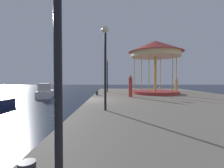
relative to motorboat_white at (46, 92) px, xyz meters
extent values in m
plane|color=black|center=(6.85, -8.95, -0.68)|extent=(120.00, 120.00, 0.00)
cube|color=gray|center=(13.52, -8.95, -0.28)|extent=(13.34, 29.60, 0.80)
cube|color=white|center=(-0.07, 0.29, -0.25)|extent=(2.88, 5.56, 0.86)
cube|color=beige|center=(0.19, -0.83, 0.68)|extent=(1.71, 2.55, 1.00)
cube|color=#4C6070|center=(-0.07, 0.31, 0.88)|extent=(1.04, 0.33, 0.45)
cylinder|color=#B23333|center=(13.47, -3.70, 0.27)|extent=(5.12, 5.12, 0.30)
cylinder|color=gold|center=(13.47, -3.70, 2.28)|extent=(0.28, 0.28, 3.72)
cylinder|color=#F2E099|center=(13.47, -3.70, 4.39)|extent=(5.33, 5.33, 0.50)
cone|color=#C63D38|center=(13.47, -3.70, 5.27)|extent=(5.92, 5.92, 1.25)
cylinder|color=gold|center=(15.79, -3.70, 2.28)|extent=(0.08, 0.08, 3.72)
cylinder|color=gold|center=(14.63, -1.70, 2.28)|extent=(0.08, 0.08, 3.72)
cylinder|color=gold|center=(12.32, -1.70, 2.28)|extent=(0.08, 0.08, 3.72)
cylinder|color=gold|center=(11.16, -3.70, 2.28)|extent=(0.08, 0.08, 3.72)
cylinder|color=gold|center=(12.32, -5.71, 2.28)|extent=(0.08, 0.08, 3.72)
cylinder|color=gold|center=(14.63, -5.71, 2.28)|extent=(0.08, 0.08, 3.72)
cylinder|color=black|center=(7.84, -19.31, 2.02)|extent=(0.12, 0.12, 3.79)
cylinder|color=black|center=(8.33, -13.39, 2.07)|extent=(0.12, 0.12, 3.89)
sphere|color=#F9E5B2|center=(8.33, -13.39, 4.19)|extent=(0.36, 0.36, 0.36)
cylinder|color=black|center=(8.17, -1.55, 1.95)|extent=(0.12, 0.12, 3.66)
sphere|color=#F9E5B2|center=(8.17, -1.55, 3.96)|extent=(0.36, 0.36, 0.36)
cylinder|color=#2D2D33|center=(7.22, -5.45, 0.32)|extent=(0.24, 0.24, 0.40)
cylinder|color=#B23833|center=(10.36, -6.98, 0.98)|extent=(0.34, 0.34, 1.72)
sphere|color=tan|center=(10.36, -6.98, 1.96)|extent=(0.24, 0.24, 0.24)
cylinder|color=tan|center=(16.87, -0.99, 0.89)|extent=(0.34, 0.34, 1.54)
sphere|color=tan|center=(16.87, -0.99, 1.78)|extent=(0.24, 0.24, 0.24)
camera|label=1|loc=(8.61, -21.69, 1.69)|focal=26.35mm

